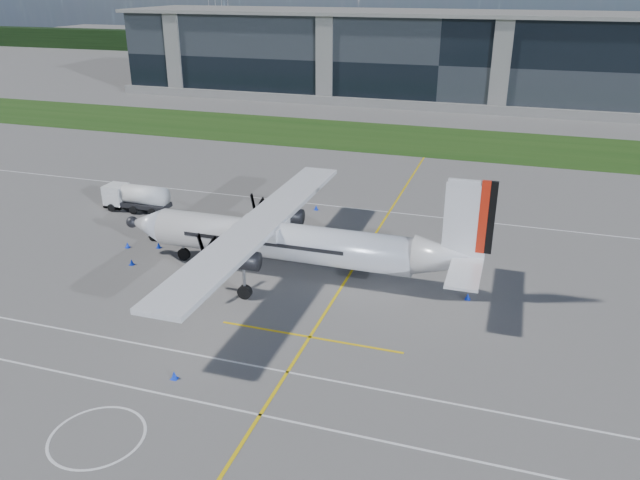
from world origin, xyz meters
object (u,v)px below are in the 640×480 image
object	(u,v)px
fuel_tanker_truck	(133,198)
safety_cone_tail	(468,296)
turboprop_aircraft	(294,222)
safety_cone_nose_stbd	(158,245)
safety_cone_nose_port	(132,262)
safety_cone_fwd	(127,245)
ground_crew_person	(213,229)
safety_cone_stbdwing	(316,207)
safety_cone_portwing	(174,375)
baggage_tug	(167,229)

from	to	relation	value
fuel_tanker_truck	safety_cone_tail	world-z (taller)	fuel_tanker_truck
turboprop_aircraft	safety_cone_nose_stbd	distance (m)	13.45
safety_cone_nose_port	safety_cone_fwd	world-z (taller)	same
safety_cone_nose_port	ground_crew_person	bearing A→B (deg)	60.58
safety_cone_tail	safety_cone_stbdwing	bearing A→B (deg)	138.10
fuel_tanker_truck	safety_cone_tail	xyz separation A→B (m)	(32.85, -8.77, -1.04)
ground_crew_person	safety_cone_stbdwing	distance (m)	11.59
fuel_tanker_truck	safety_cone_nose_port	xyz separation A→B (m)	(7.04, -11.01, -1.04)
safety_cone_stbdwing	safety_cone_nose_stbd	world-z (taller)	same
fuel_tanker_truck	turboprop_aircraft	bearing A→B (deg)	-24.03
safety_cone_tail	safety_cone_nose_port	bearing A→B (deg)	-175.03
safety_cone_fwd	safety_cone_portwing	world-z (taller)	same
turboprop_aircraft	safety_cone_tail	size ratio (longest dim) A/B	58.71
safety_cone_nose_port	safety_cone_fwd	size ratio (longest dim) A/B	1.00
fuel_tanker_truck	safety_cone_stbdwing	xyz separation A→B (m)	(16.93, 5.52, -1.04)
safety_cone_fwd	safety_cone_tail	size ratio (longest dim) A/B	1.00
safety_cone_nose_port	safety_cone_portwing	distance (m)	16.61
ground_crew_person	safety_cone_portwing	size ratio (longest dim) A/B	3.87
baggage_tug	safety_cone_nose_stbd	world-z (taller)	baggage_tug
safety_cone_stbdwing	fuel_tanker_truck	bearing A→B (deg)	-161.95
ground_crew_person	safety_cone_portwing	bearing A→B (deg)	-142.40
baggage_tug	safety_cone_nose_port	world-z (taller)	baggage_tug
fuel_tanker_truck	baggage_tug	bearing A→B (deg)	-37.92
ground_crew_person	safety_cone_fwd	world-z (taller)	ground_crew_person
safety_cone_nose_port	fuel_tanker_truck	bearing A→B (deg)	122.58
ground_crew_person	safety_cone_fwd	distance (m)	7.22
fuel_tanker_truck	baggage_tug	world-z (taller)	fuel_tanker_truck
safety_cone_nose_stbd	turboprop_aircraft	bearing A→B (deg)	-6.67
ground_crew_person	turboprop_aircraft	bearing A→B (deg)	-99.70
ground_crew_person	safety_cone_stbdwing	bearing A→B (deg)	-14.93
safety_cone_nose_port	safety_cone_nose_stbd	distance (m)	3.61
baggage_tug	safety_cone_nose_stbd	distance (m)	2.16
baggage_tug	safety_cone_tail	xyz separation A→B (m)	(25.93, -3.38, -0.67)
baggage_tug	safety_cone_nose_stbd	xyz separation A→B (m)	(0.34, -2.02, -0.67)
turboprop_aircraft	baggage_tug	xyz separation A→B (m)	(-13.04, 3.51, -3.48)
baggage_tug	ground_crew_person	xyz separation A→B (m)	(3.90, 1.08, 0.05)
safety_cone_tail	safety_cone_portwing	distance (m)	20.86
safety_cone_fwd	safety_cone_portwing	bearing A→B (deg)	-49.03
ground_crew_person	safety_cone_nose_port	bearing A→B (deg)	167.52
turboprop_aircraft	safety_cone_portwing	distance (m)	15.27
turboprop_aircraft	baggage_tug	distance (m)	13.95
safety_cone_nose_stbd	fuel_tanker_truck	bearing A→B (deg)	134.41
safety_cone_nose_port	safety_cone_fwd	distance (m)	3.66
fuel_tanker_truck	safety_cone_tail	size ratio (longest dim) A/B	13.72
ground_crew_person	safety_cone_nose_port	size ratio (longest dim) A/B	3.87
safety_cone_fwd	safety_cone_nose_stbd	bearing A→B (deg)	16.46
baggage_tug	safety_cone_nose_stbd	bearing A→B (deg)	-80.44
safety_cone_nose_port	safety_cone_stbdwing	distance (m)	19.26
baggage_tug	ground_crew_person	bearing A→B (deg)	15.47
baggage_tug	safety_cone_stbdwing	bearing A→B (deg)	47.45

